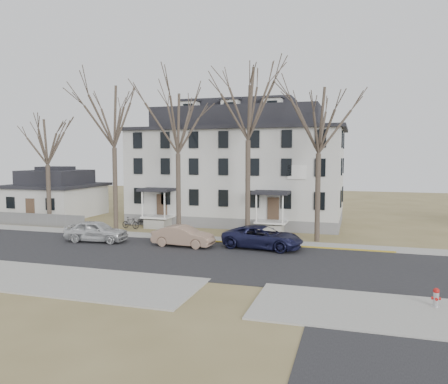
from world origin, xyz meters
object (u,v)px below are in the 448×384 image
(tree_mid_right, at_px, (319,116))
(small_house, at_px, (56,195))
(tree_mid_left, at_px, (178,119))
(bicycle_left, at_px, (143,221))
(tree_center, at_px, (248,98))
(car_silver, at_px, (96,231))
(boarding_house, at_px, (238,168))
(car_tan, at_px, (183,237))
(tree_far_left, at_px, (114,112))
(fire_hydrant, at_px, (436,298))
(car_navy, at_px, (263,238))
(tree_bungalow, at_px, (47,139))
(bicycle_right, at_px, (130,223))

(tree_mid_right, bearing_deg, small_house, 167.73)
(tree_mid_left, height_order, bicycle_left, tree_mid_left)
(tree_center, bearing_deg, small_house, 164.92)
(car_silver, bearing_deg, boarding_house, -35.40)
(tree_center, relative_size, car_tan, 3.26)
(boarding_house, xyz_separation_m, car_tan, (-0.62, -13.00, -4.64))
(tree_far_left, bearing_deg, boarding_house, 42.18)
(car_tan, height_order, fire_hydrant, car_tan)
(fire_hydrant, bearing_deg, boarding_house, 124.09)
(car_tan, bearing_deg, car_navy, -77.61)
(car_navy, bearing_deg, tree_center, 34.73)
(tree_far_left, distance_m, car_silver, 10.94)
(car_tan, relative_size, fire_hydrant, 5.00)
(tree_mid_right, height_order, bicycle_left, tree_mid_right)
(car_tan, bearing_deg, tree_mid_right, -59.45)
(small_house, bearing_deg, tree_mid_left, -20.03)
(boarding_house, height_order, tree_mid_right, tree_mid_right)
(tree_far_left, bearing_deg, fire_hydrant, -29.80)
(tree_bungalow, distance_m, bicycle_right, 11.06)
(tree_mid_right, distance_m, bicycle_right, 18.86)
(small_house, xyz_separation_m, tree_mid_right, (28.50, -6.20, 7.35))
(tree_mid_right, bearing_deg, car_tan, -152.00)
(tree_mid_right, relative_size, bicycle_left, 8.11)
(car_silver, xyz_separation_m, fire_hydrant, (22.32, -8.38, -0.36))
(tree_mid_right, relative_size, bicycle_right, 7.35)
(tree_far_left, distance_m, bicycle_left, 10.40)
(boarding_house, relative_size, car_tan, 4.62)
(bicycle_left, xyz_separation_m, fire_hydrant, (22.54, -16.45, 0.04))
(tree_bungalow, bearing_deg, boarding_house, 27.01)
(tree_center, height_order, fire_hydrant, tree_center)
(tree_mid_right, relative_size, car_silver, 2.67)
(tree_mid_right, height_order, bicycle_right, tree_mid_right)
(tree_far_left, bearing_deg, car_silver, -75.03)
(car_silver, bearing_deg, car_navy, -89.72)
(car_tan, distance_m, fire_hydrant, 17.64)
(small_house, relative_size, bicycle_right, 5.02)
(tree_far_left, bearing_deg, tree_center, 0.00)
(boarding_house, bearing_deg, tree_center, -69.80)
(tree_mid_left, distance_m, car_navy, 12.55)
(fire_hydrant, bearing_deg, bicycle_left, 143.88)
(tree_center, height_order, tree_mid_right, tree_center)
(tree_mid_right, height_order, car_tan, tree_mid_right)
(tree_mid_left, bearing_deg, car_navy, -25.65)
(small_house, xyz_separation_m, tree_far_left, (11.00, -6.20, 8.09))
(car_silver, distance_m, bicycle_right, 6.02)
(small_house, distance_m, fire_hydrant, 39.98)
(fire_hydrant, bearing_deg, tree_far_left, 150.20)
(car_navy, height_order, fire_hydrant, car_navy)
(car_navy, bearing_deg, tree_far_left, 81.39)
(tree_far_left, xyz_separation_m, tree_mid_left, (6.00, 0.00, -0.74))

